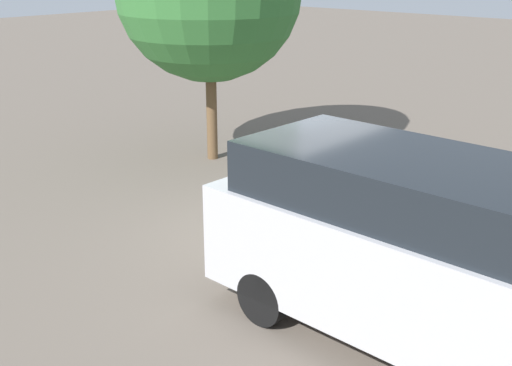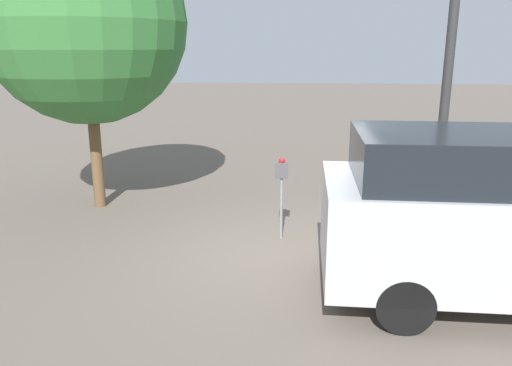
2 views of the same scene
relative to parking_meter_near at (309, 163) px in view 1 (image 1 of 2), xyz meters
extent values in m
plane|color=#60564C|center=(0.10, -0.67, -1.04)|extent=(80.00, 80.00, 0.00)
cylinder|color=gray|center=(0.00, 0.00, -0.50)|extent=(0.05, 0.05, 1.07)
cube|color=#47474C|center=(0.00, 0.00, 0.16)|extent=(0.21, 0.12, 0.26)
sphere|color=maroon|center=(0.00, 0.00, 0.31)|extent=(0.11, 0.11, 0.11)
cube|color=#B2B2B7|center=(2.97, -1.95, -0.08)|extent=(4.79, 2.06, 1.23)
cube|color=black|center=(2.85, -1.95, 0.84)|extent=(3.84, 1.89, 0.61)
cylinder|color=black|center=(1.52, -1.06, -0.70)|extent=(0.67, 0.25, 0.67)
cylinder|color=black|center=(1.48, -2.79, -0.70)|extent=(0.67, 0.25, 0.67)
cylinder|color=brown|center=(-3.76, 1.52, 0.10)|extent=(0.23, 0.23, 2.27)
camera|label=1|loc=(5.90, -7.88, 3.12)|focal=45.00mm
camera|label=2|loc=(0.20, -7.99, 2.10)|focal=35.00mm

